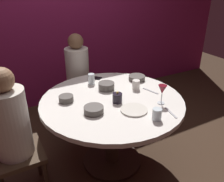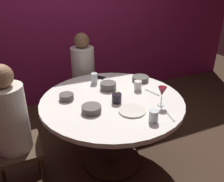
% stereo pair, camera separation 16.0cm
% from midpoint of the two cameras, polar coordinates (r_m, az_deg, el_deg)
% --- Properties ---
extents(ground_plane, '(8.00, 8.00, 0.00)m').
position_cam_midpoint_polar(ground_plane, '(2.60, -1.84, -16.56)').
color(ground_plane, '#382619').
extents(back_wall, '(6.00, 0.10, 2.60)m').
position_cam_midpoint_polar(back_wall, '(3.49, -14.97, 17.61)').
color(back_wall, maroon).
rests_on(back_wall, ground).
extents(dining_table, '(1.32, 1.32, 0.74)m').
position_cam_midpoint_polar(dining_table, '(2.24, -2.05, -5.45)').
color(dining_table, silver).
rests_on(dining_table, ground).
extents(seated_diner_left, '(0.40, 0.40, 1.20)m').
position_cam_midpoint_polar(seated_diner_left, '(2.00, -25.46, -7.54)').
color(seated_diner_left, '#3F2D1E').
rests_on(seated_diner_left, ground).
extents(seated_diner_back, '(0.40, 0.40, 1.17)m').
position_cam_midpoint_polar(seated_diner_back, '(2.93, -9.92, 4.86)').
color(seated_diner_back, '#3F2D1E').
rests_on(seated_diner_back, ground).
extents(candle_holder, '(0.09, 0.09, 0.11)m').
position_cam_midpoint_polar(candle_holder, '(2.09, -0.90, -1.72)').
color(candle_holder, black).
rests_on(candle_holder, dining_table).
extents(wine_glass, '(0.08, 0.08, 0.18)m').
position_cam_midpoint_polar(wine_glass, '(2.06, 9.94, 0.12)').
color(wine_glass, silver).
rests_on(wine_glass, dining_table).
extents(dinner_plate, '(0.23, 0.23, 0.01)m').
position_cam_midpoint_polar(dinner_plate, '(1.98, 3.05, -4.62)').
color(dinner_plate, beige).
rests_on(dinner_plate, dining_table).
extents(cell_phone, '(0.14, 0.15, 0.01)m').
position_cam_midpoint_polar(cell_phone, '(2.63, -5.90, 3.20)').
color(cell_phone, black).
rests_on(cell_phone, dining_table).
extents(bowl_serving_large, '(0.16, 0.16, 0.06)m').
position_cam_midpoint_polar(bowl_serving_large, '(1.95, -6.81, -4.59)').
color(bowl_serving_large, '#4C4742').
rests_on(bowl_serving_large, dining_table).
extents(bowl_salad_center, '(0.13, 0.13, 0.05)m').
position_cam_midpoint_polar(bowl_salad_center, '(2.17, -13.15, -1.85)').
color(bowl_salad_center, '#4C4742').
rests_on(bowl_salad_center, dining_table).
extents(bowl_small_white, '(0.16, 0.16, 0.07)m').
position_cam_midpoint_polar(bowl_small_white, '(2.34, -3.32, 1.17)').
color(bowl_small_white, '#4C4742').
rests_on(bowl_small_white, dining_table).
extents(bowl_sauce_side, '(0.18, 0.18, 0.05)m').
position_cam_midpoint_polar(bowl_sauce_side, '(2.56, 4.27, 3.18)').
color(bowl_sauce_side, '#4C4742').
rests_on(bowl_sauce_side, dining_table).
extents(cup_near_candle, '(0.07, 0.07, 0.11)m').
position_cam_midpoint_polar(cup_near_candle, '(2.47, -6.89, 2.89)').
color(cup_near_candle, silver).
rests_on(cup_near_candle, dining_table).
extents(cup_by_left_diner, '(0.07, 0.07, 0.10)m').
position_cam_midpoint_polar(cup_by_left_diner, '(2.34, 3.91, 1.49)').
color(cup_by_left_diner, silver).
rests_on(cup_by_left_diner, dining_table).
extents(cup_by_right_diner, '(0.07, 0.07, 0.10)m').
position_cam_midpoint_polar(cup_by_right_diner, '(1.86, 8.44, -5.66)').
color(cup_by_right_diner, silver).
rests_on(cup_by_right_diner, dining_table).
extents(fork_near_plate, '(0.07, 0.18, 0.01)m').
position_cam_midpoint_polar(fork_near_plate, '(2.33, 7.38, -0.01)').
color(fork_near_plate, '#B7B7BC').
rests_on(fork_near_plate, dining_table).
extents(knife_near_plate, '(0.05, 0.18, 0.01)m').
position_cam_midpoint_polar(knife_near_plate, '(1.99, 11.86, -5.18)').
color(knife_near_plate, '#B7B7BC').
rests_on(knife_near_plate, dining_table).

